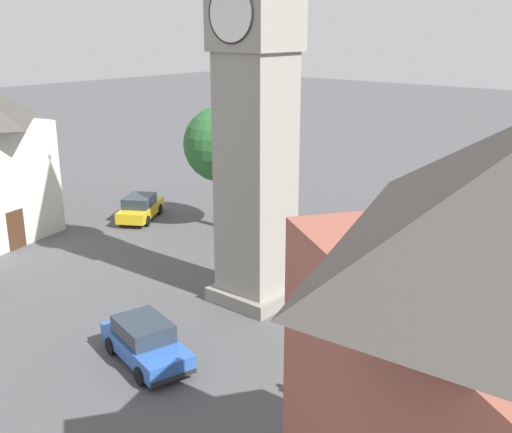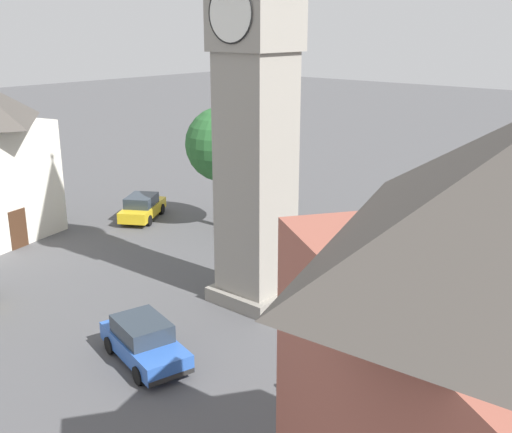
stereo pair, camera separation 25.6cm
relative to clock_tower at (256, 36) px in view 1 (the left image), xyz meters
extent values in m
plane|color=#4C4C4F|center=(0.00, 0.00, -10.97)|extent=(200.00, 200.00, 0.00)
cube|color=gray|center=(0.00, 0.00, -10.67)|extent=(3.14, 3.14, 0.60)
cube|color=gray|center=(0.00, 0.00, -5.46)|extent=(2.51, 2.51, 9.82)
cube|color=gray|center=(0.00, 0.00, 0.83)|extent=(2.82, 2.82, 2.77)
cylinder|color=white|center=(0.00, 1.44, 0.83)|extent=(2.11, 0.04, 2.11)
torus|color=black|center=(0.00, 1.45, 0.83)|extent=(2.17, 0.06, 2.17)
cube|color=black|center=(0.00, 1.48, 1.06)|extent=(0.05, 0.02, 0.59)
cube|color=black|center=(0.32, 1.48, 0.83)|extent=(0.80, 0.02, 0.04)
cylinder|color=white|center=(0.00, -1.44, 0.83)|extent=(2.11, 0.04, 2.11)
torus|color=black|center=(0.00, -1.45, 0.83)|extent=(2.17, 0.06, 2.17)
cube|color=#2D5BB7|center=(0.44, -6.52, -10.38)|extent=(4.40, 2.68, 0.64)
cube|color=#28333D|center=(0.29, -6.49, -9.76)|extent=(2.42, 2.04, 0.64)
cylinder|color=black|center=(1.83, -6.06, -10.65)|extent=(0.67, 0.37, 0.64)
cylinder|color=black|center=(1.43, -7.61, -10.65)|extent=(0.67, 0.37, 0.64)
cylinder|color=black|center=(-0.55, -5.44, -10.65)|extent=(0.67, 0.37, 0.64)
cylinder|color=black|center=(-0.95, -6.99, -10.65)|extent=(0.67, 0.37, 0.64)
cube|color=black|center=(2.39, -7.03, -10.60)|extent=(0.53, 1.64, 0.16)
cube|color=gold|center=(-12.83, 4.27, -10.38)|extent=(3.58, 4.39, 0.64)
cube|color=#28333D|center=(-12.75, 4.14, -9.76)|extent=(2.42, 2.60, 0.64)
cylinder|color=black|center=(-14.16, 4.91, -10.65)|extent=(0.52, 0.66, 0.64)
cylinder|color=black|center=(-12.79, 5.74, -10.65)|extent=(0.52, 0.66, 0.64)
cylinder|color=black|center=(-12.88, 2.81, -10.65)|extent=(0.52, 0.66, 0.64)
cylinder|color=black|center=(-11.51, 3.64, -10.65)|extent=(0.52, 0.66, 0.64)
cube|color=black|center=(-13.88, 6.00, -10.60)|extent=(1.49, 0.97, 0.16)
cylinder|color=#706656|center=(6.64, -4.57, -10.56)|extent=(0.13, 0.13, 0.82)
cylinder|color=#706656|center=(6.58, -4.74, -10.56)|extent=(0.13, 0.13, 0.82)
cube|color=white|center=(6.61, -4.65, -9.85)|extent=(0.33, 0.41, 0.60)
cylinder|color=white|center=(6.69, -4.43, -9.90)|extent=(0.09, 0.09, 0.60)
cylinder|color=white|center=(6.53, -4.87, -9.90)|extent=(0.09, 0.09, 0.60)
sphere|color=tan|center=(6.61, -4.65, -9.40)|extent=(0.22, 0.22, 0.22)
sphere|color=black|center=(6.60, -4.65, -9.38)|extent=(0.20, 0.20, 0.20)
cylinder|color=brown|center=(-7.97, 6.37, -9.25)|extent=(0.44, 0.44, 3.45)
sphere|color=#28602D|center=(-7.97, 6.37, -6.03)|extent=(4.27, 4.27, 4.27)
cube|color=#422819|center=(-13.81, -3.32, -9.92)|extent=(0.34, 1.09, 2.10)
camera|label=1|loc=(15.87, -18.84, 0.39)|focal=43.35mm
camera|label=2|loc=(16.06, -18.68, 0.39)|focal=43.35mm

